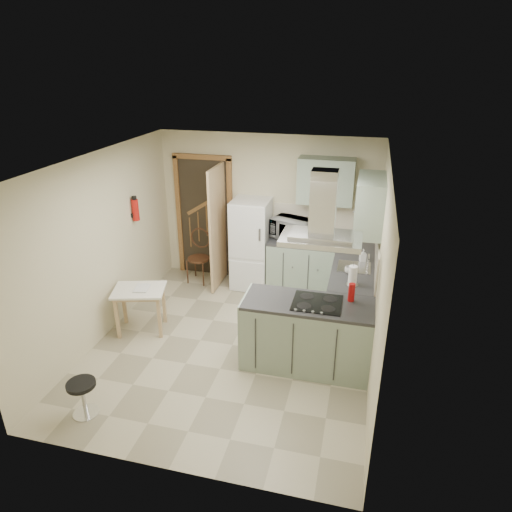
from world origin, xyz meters
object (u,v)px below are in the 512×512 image
(peninsula, at_px, (307,334))
(extractor_hood, at_px, (321,239))
(fridge, at_px, (251,244))
(drop_leaf_table, at_px, (141,310))
(bentwood_chair, at_px, (199,259))
(stool, at_px, (83,398))
(microwave, at_px, (292,229))

(peninsula, xyz_separation_m, extractor_hood, (0.10, 0.00, 1.27))
(fridge, xyz_separation_m, drop_leaf_table, (-1.15, -1.74, -0.42))
(fridge, relative_size, bentwood_chair, 1.78)
(peninsula, xyz_separation_m, drop_leaf_table, (-2.37, 0.24, -0.12))
(fridge, bearing_deg, bentwood_chair, -174.94)
(fridge, height_order, extractor_hood, extractor_hood)
(stool, bearing_deg, peninsula, 33.17)
(fridge, distance_m, drop_leaf_table, 2.13)
(stool, bearing_deg, fridge, 73.94)
(extractor_hood, xyz_separation_m, stool, (-2.31, -1.44, -1.51))
(fridge, bearing_deg, peninsula, -58.26)
(stool, height_order, microwave, microwave)
(extractor_hood, bearing_deg, microwave, 108.31)
(extractor_hood, bearing_deg, stool, -147.98)
(drop_leaf_table, bearing_deg, bentwood_chair, 66.25)
(fridge, xyz_separation_m, bentwood_chair, (-0.91, -0.08, -0.33))
(extractor_hood, xyz_separation_m, microwave, (-0.66, 2.00, -0.65))
(peninsula, xyz_separation_m, stool, (-2.21, -1.44, -0.24))
(fridge, height_order, drop_leaf_table, fridge)
(extractor_hood, bearing_deg, peninsula, 180.00)
(fridge, relative_size, extractor_hood, 1.67)
(bentwood_chair, relative_size, microwave, 1.39)
(peninsula, xyz_separation_m, microwave, (-0.56, 2.00, 0.62))
(stool, bearing_deg, drop_leaf_table, 95.52)
(drop_leaf_table, distance_m, bentwood_chair, 1.68)
(extractor_hood, bearing_deg, fridge, 123.79)
(drop_leaf_table, bearing_deg, microwave, 28.61)
(microwave, bearing_deg, stool, -95.29)
(peninsula, height_order, bentwood_chair, peninsula)
(extractor_hood, relative_size, drop_leaf_table, 1.30)
(fridge, distance_m, extractor_hood, 2.57)
(stool, relative_size, microwave, 0.68)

